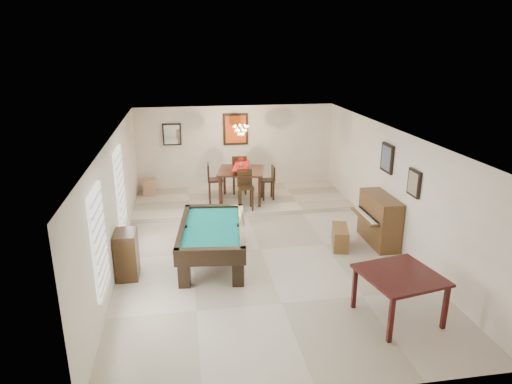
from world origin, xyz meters
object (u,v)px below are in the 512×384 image
object	(u,v)px
pool_table	(213,245)
dining_chair_north	(239,174)
dining_table	(241,183)
dining_chair_south	(246,190)
flower_vase	(241,162)
dining_chair_east	(268,183)
upright_piano	(374,220)
piano_bench	(340,237)
apothecary_chest	(127,254)
dining_chair_west	(215,183)
square_table	(398,296)
corner_bench	(150,187)
chandelier	(241,126)

from	to	relation	value
pool_table	dining_chair_north	xyz separation A→B (m)	(1.09, 4.20, 0.30)
dining_table	dining_chair_south	size ratio (longest dim) A/B	1.15
flower_vase	dining_chair_east	world-z (taller)	flower_vase
dining_chair_north	upright_piano	bearing A→B (deg)	129.34
piano_bench	apothecary_chest	world-z (taller)	apothecary_chest
dining_chair_east	dining_chair_west	bearing A→B (deg)	-89.27
piano_bench	dining_chair_west	bearing A→B (deg)	128.94
upright_piano	dining_chair_east	xyz separation A→B (m)	(-1.87, 3.11, 0.04)
dining_chair_north	dining_chair_south	bearing A→B (deg)	94.44
dining_table	dining_chair_west	distance (m)	0.73
upright_piano	dining_chair_east	distance (m)	3.63
square_table	piano_bench	bearing A→B (deg)	90.13
upright_piano	dining_chair_north	size ratio (longest dim) A/B	1.17
dining_table	dining_chair_north	world-z (taller)	dining_chair_north
corner_bench	piano_bench	bearing A→B (deg)	-43.50
apothecary_chest	dining_table	size ratio (longest dim) A/B	0.76
flower_vase	dining_chair_north	bearing A→B (deg)	86.76
dining_chair_west	dining_chair_north	bearing A→B (deg)	-44.36
corner_bench	pool_table	bearing A→B (deg)	-71.05
dining_chair_east	square_table	bearing A→B (deg)	9.40
chandelier	apothecary_chest	bearing A→B (deg)	-124.80
upright_piano	flower_vase	bearing A→B (deg)	130.38
flower_vase	corner_bench	size ratio (longest dim) A/B	0.48
pool_table	apothecary_chest	distance (m)	1.73
piano_bench	dining_chair_east	distance (m)	3.38
apothecary_chest	corner_bench	size ratio (longest dim) A/B	1.96
piano_bench	dining_table	size ratio (longest dim) A/B	0.67
dining_chair_west	flower_vase	bearing A→B (deg)	-86.50
flower_vase	dining_chair_south	size ratio (longest dim) A/B	0.21
square_table	apothecary_chest	world-z (taller)	apothecary_chest
square_table	dining_chair_north	bearing A→B (deg)	104.90
dining_table	dining_chair_south	distance (m)	0.75
square_table	upright_piano	distance (m)	3.02
dining_table	flower_vase	xyz separation A→B (m)	(0.00, 0.00, 0.62)
pool_table	upright_piano	bearing A→B (deg)	12.25
apothecary_chest	dining_chair_south	xyz separation A→B (m)	(2.77, 3.07, 0.19)
dining_chair_west	piano_bench	bearing A→B (deg)	-138.80
piano_bench	corner_bench	size ratio (longest dim) A/B	1.73
piano_bench	square_table	bearing A→B (deg)	-89.87
upright_piano	dining_chair_north	distance (m)	4.60
square_table	dining_chair_west	size ratio (longest dim) A/B	1.07
upright_piano	piano_bench	size ratio (longest dim) A/B	1.64
apothecary_chest	flower_vase	bearing A→B (deg)	54.29
upright_piano	dining_chair_south	bearing A→B (deg)	137.98
upright_piano	dining_table	size ratio (longest dim) A/B	1.10
apothecary_chest	corner_bench	distance (m)	4.85
pool_table	corner_bench	bearing A→B (deg)	115.05
piano_bench	dining_chair_south	distance (m)	3.05
piano_bench	flower_vase	xyz separation A→B (m)	(-1.82, 3.17, 1.02)
dining_table	corner_bench	distance (m)	2.81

